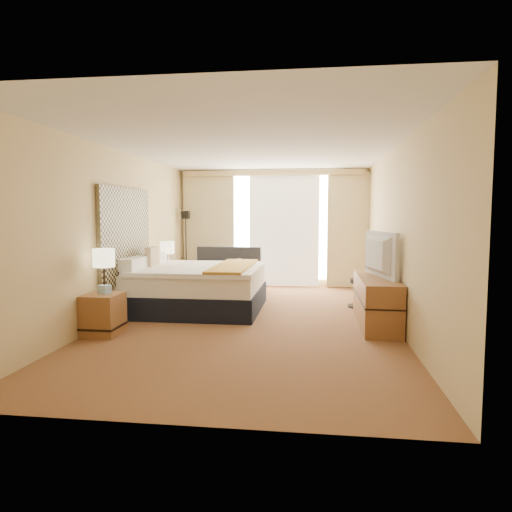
# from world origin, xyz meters

# --- Properties ---
(floor) EXTENTS (4.20, 7.00, 0.02)m
(floor) POSITION_xyz_m (0.00, 0.00, 0.00)
(floor) COLOR #5C281A
(floor) RESTS_ON ground
(ceiling) EXTENTS (4.20, 7.00, 0.02)m
(ceiling) POSITION_xyz_m (0.00, 0.00, 2.60)
(ceiling) COLOR silver
(ceiling) RESTS_ON wall_back
(wall_back) EXTENTS (4.20, 0.02, 2.60)m
(wall_back) POSITION_xyz_m (0.00, 3.50, 1.30)
(wall_back) COLOR tan
(wall_back) RESTS_ON ground
(wall_front) EXTENTS (4.20, 0.02, 2.60)m
(wall_front) POSITION_xyz_m (0.00, -3.50, 1.30)
(wall_front) COLOR tan
(wall_front) RESTS_ON ground
(wall_left) EXTENTS (0.02, 7.00, 2.60)m
(wall_left) POSITION_xyz_m (-2.10, 0.00, 1.30)
(wall_left) COLOR tan
(wall_left) RESTS_ON ground
(wall_right) EXTENTS (0.02, 7.00, 2.60)m
(wall_right) POSITION_xyz_m (2.10, 0.00, 1.30)
(wall_right) COLOR tan
(wall_right) RESTS_ON ground
(headboard) EXTENTS (0.06, 1.85, 1.50)m
(headboard) POSITION_xyz_m (-2.06, 0.20, 1.28)
(headboard) COLOR black
(headboard) RESTS_ON wall_left
(nightstand_left) EXTENTS (0.45, 0.52, 0.55)m
(nightstand_left) POSITION_xyz_m (-1.87, -1.05, 0.28)
(nightstand_left) COLOR #996037
(nightstand_left) RESTS_ON floor
(nightstand_right) EXTENTS (0.45, 0.52, 0.55)m
(nightstand_right) POSITION_xyz_m (-1.87, 1.45, 0.28)
(nightstand_right) COLOR #996037
(nightstand_right) RESTS_ON floor
(media_dresser) EXTENTS (0.50, 1.80, 0.70)m
(media_dresser) POSITION_xyz_m (1.83, 0.00, 0.35)
(media_dresser) COLOR #996037
(media_dresser) RESTS_ON floor
(window) EXTENTS (2.30, 0.02, 2.30)m
(window) POSITION_xyz_m (0.25, 3.47, 1.32)
(window) COLOR white
(window) RESTS_ON wall_back
(curtains) EXTENTS (4.12, 0.19, 2.56)m
(curtains) POSITION_xyz_m (-0.00, 3.39, 1.41)
(curtains) COLOR beige
(curtains) RESTS_ON floor
(bed) EXTENTS (2.18, 1.99, 1.06)m
(bed) POSITION_xyz_m (-1.06, 0.68, 0.39)
(bed) COLOR black
(bed) RESTS_ON floor
(loveseat) EXTENTS (1.50, 0.84, 0.92)m
(loveseat) POSITION_xyz_m (-0.88, 2.49, 0.30)
(loveseat) COLOR #572218
(loveseat) RESTS_ON floor
(floor_lamp) EXTENTS (0.21, 0.21, 1.69)m
(floor_lamp) POSITION_xyz_m (-1.90, 3.06, 1.19)
(floor_lamp) COLOR black
(floor_lamp) RESTS_ON floor
(desk_chair) EXTENTS (0.48, 0.48, 0.96)m
(desk_chair) POSITION_xyz_m (1.80, 1.27, 0.43)
(desk_chair) COLOR black
(desk_chair) RESTS_ON floor
(lamp_left) EXTENTS (0.29, 0.29, 0.60)m
(lamp_left) POSITION_xyz_m (-1.86, -1.01, 1.02)
(lamp_left) COLOR black
(lamp_left) RESTS_ON nightstand_left
(lamp_right) EXTENTS (0.26, 0.26, 0.56)m
(lamp_right) POSITION_xyz_m (-1.81, 1.49, 0.98)
(lamp_right) COLOR black
(lamp_right) RESTS_ON nightstand_right
(tissue_box) EXTENTS (0.16, 0.16, 0.12)m
(tissue_box) POSITION_xyz_m (-1.85, -1.03, 0.61)
(tissue_box) COLOR #95C1E7
(tissue_box) RESTS_ON nightstand_left
(telephone) EXTENTS (0.19, 0.15, 0.07)m
(telephone) POSITION_xyz_m (-1.87, 1.34, 0.59)
(telephone) COLOR black
(telephone) RESTS_ON nightstand_right
(television) EXTENTS (0.41, 1.15, 0.66)m
(television) POSITION_xyz_m (1.78, 0.02, 1.03)
(television) COLOR black
(television) RESTS_ON media_dresser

